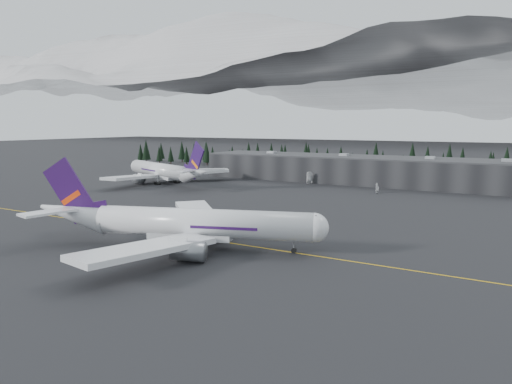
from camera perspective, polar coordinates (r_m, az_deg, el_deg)
The scene contains 9 objects.
ground at distance 113.46m, azimuth -5.02°, elevation -5.80°, with size 1400.00×1400.00×0.00m, color black.
taxiline at distance 111.87m, azimuth -5.60°, elevation -6.01°, with size 400.00×0.40×0.02m, color gold.
terminal at distance 225.35m, azimuth 13.31°, elevation 2.75°, with size 160.00×30.00×12.60m.
treeline at distance 260.84m, azimuth 15.62°, elevation 3.68°, with size 360.00×20.00×15.00m, color black.
mountain_ridge at distance 1092.54m, azimuth 26.43°, elevation 6.14°, with size 4400.00×900.00×420.00m, color white, non-canonical shape.
jet_main at distance 105.37m, azimuth -9.70°, elevation -3.80°, with size 67.10×60.33×20.31m.
jet_parked at distance 219.63m, azimuth -11.25°, elevation 2.56°, with size 68.39×60.92×20.90m.
gse_vehicle_a at distance 216.91m, azimuth 6.68°, elevation 1.24°, with size 2.66×5.78×1.61m, color silver.
gse_vehicle_b at distance 192.63m, azimuth 14.92°, elevation 0.07°, with size 1.69×4.20×1.43m, color silver.
Camera 1 is at (62.63, -90.39, 27.92)m, focal length 32.00 mm.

